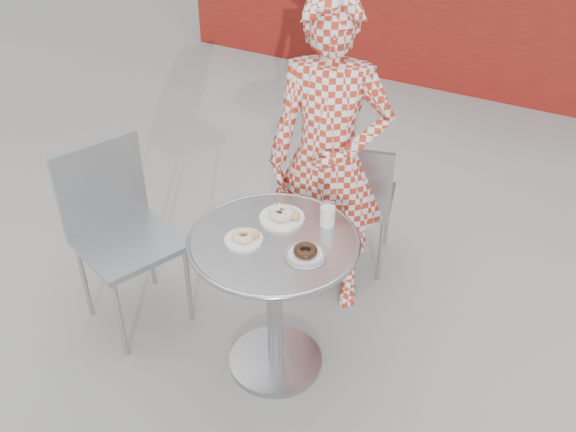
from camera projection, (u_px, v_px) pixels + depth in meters
The scene contains 9 objects.
ground at pixel (277, 366), 3.10m from camera, with size 60.00×60.00×0.00m, color #A8A5A0.
bistro_table at pixel (274, 273), 2.80m from camera, with size 0.74×0.74×0.75m.
chair_far at pixel (355, 223), 3.65m from camera, with size 0.48×0.48×0.82m.
chair_left at pixel (133, 272), 3.23m from camera, with size 0.58×0.58×0.94m.
seated_person at pixel (329, 161), 3.09m from camera, with size 0.60×0.39×1.64m, color #AC2B1A.
plate_far at pixel (283, 215), 2.81m from camera, with size 0.20×0.20×0.05m.
plate_near at pixel (244, 237), 2.68m from camera, with size 0.16×0.16×0.04m.
plate_checker at pixel (305, 253), 2.59m from camera, with size 0.17×0.17×0.04m.
milk_cup at pixel (328, 215), 2.75m from camera, with size 0.07×0.07×0.11m.
Camera 1 is at (1.09, -1.84, 2.36)m, focal length 40.00 mm.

